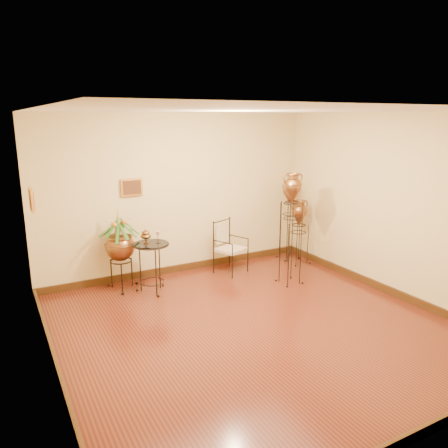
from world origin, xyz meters
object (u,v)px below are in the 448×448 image
amphora_mid (289,219)px  armchair (231,247)px  amphora_tall (291,228)px  side_table (152,267)px  planter_urn (120,243)px

amphora_mid → armchair: size_ratio=1.67×
amphora_tall → side_table: 2.34m
amphora_mid → side_table: 2.98m
amphora_tall → side_table: bearing=161.3°
amphora_mid → side_table: bearing=-173.0°
amphora_tall → planter_urn: 2.78m
armchair → side_table: (-1.54, -0.18, -0.05)m
planter_urn → side_table: size_ratio=1.36×
amphora_tall → side_table: (-2.16, 0.73, -0.54)m
planter_urn → armchair: planter_urn is taller
amphora_mid → planter_urn: (-3.33, -0.00, -0.03)m
amphora_mid → planter_urn: amphora_mid is taller
armchair → side_table: side_table is taller
amphora_mid → amphora_tall: bearing=-125.4°
planter_urn → armchair: (1.93, -0.18, -0.30)m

